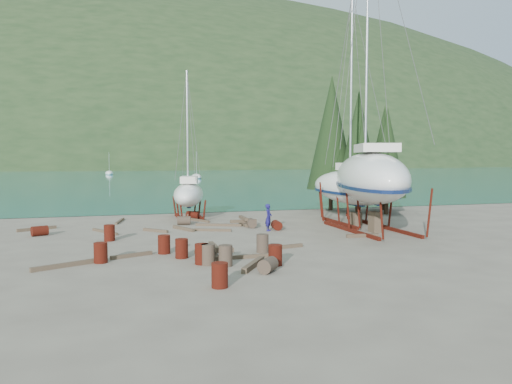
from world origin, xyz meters
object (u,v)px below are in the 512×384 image
object	(u,v)px
large_sailboat_near	(370,177)
small_sailboat_shore	(189,194)
large_sailboat_far	(353,187)
worker	(269,217)

from	to	relation	value
large_sailboat_near	small_sailboat_shore	bearing A→B (deg)	155.24
large_sailboat_far	worker	distance (m)	6.90
worker	small_sailboat_shore	bearing A→B (deg)	56.59
large_sailboat_far	worker	bearing A→B (deg)	-171.62
small_sailboat_shore	worker	size ratio (longest dim) A/B	6.58
large_sailboat_far	small_sailboat_shore	xyz separation A→B (m)	(-10.31, 6.35, -0.74)
large_sailboat_far	worker	size ratio (longest dim) A/B	9.33
large_sailboat_near	large_sailboat_far	xyz separation A→B (m)	(0.48, 3.19, -0.80)
large_sailboat_near	worker	xyz separation A→B (m)	(-6.03, 1.69, -2.52)
small_sailboat_shore	worker	bearing A→B (deg)	-51.88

